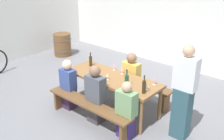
{
  "coord_description": "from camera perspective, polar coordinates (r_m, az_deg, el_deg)",
  "views": [
    {
      "loc": [
        3.16,
        -3.65,
        2.92
      ],
      "look_at": [
        0.0,
        0.0,
        0.9
      ],
      "focal_mm": 42.22,
      "sensor_mm": 36.0,
      "label": 1
    }
  ],
  "objects": [
    {
      "name": "ground_plane",
      "position": [
        5.64,
        0.0,
        -8.47
      ],
      "size": [
        24.0,
        24.0,
        0.0
      ],
      "primitive_type": "plane",
      "color": "slate"
    },
    {
      "name": "back_wall",
      "position": [
        7.59,
        16.02,
        11.84
      ],
      "size": [
        14.0,
        0.2,
        3.2
      ],
      "primitive_type": "cube",
      "color": "silver",
      "rests_on": "ground"
    },
    {
      "name": "tasting_table",
      "position": [
        5.32,
        0.0,
        -2.29
      ],
      "size": [
        2.06,
        0.76,
        0.75
      ],
      "color": "olive",
      "rests_on": "ground"
    },
    {
      "name": "bench_near",
      "position": [
        5.04,
        -5.13,
        -8.0
      ],
      "size": [
        1.96,
        0.3,
        0.45
      ],
      "color": "brown",
      "rests_on": "ground"
    },
    {
      "name": "bench_far",
      "position": [
        5.94,
        4.31,
        -2.94
      ],
      "size": [
        1.96,
        0.3,
        0.45
      ],
      "color": "brown",
      "rests_on": "ground"
    },
    {
      "name": "wine_bottle_0",
      "position": [
        4.85,
        3.2,
        -2.29
      ],
      "size": [
        0.08,
        0.08,
        0.34
      ],
      "color": "#234C2D",
      "rests_on": "tasting_table"
    },
    {
      "name": "wine_bottle_1",
      "position": [
        4.64,
        6.94,
        -3.58
      ],
      "size": [
        0.07,
        0.07,
        0.34
      ],
      "color": "#332814",
      "rests_on": "tasting_table"
    },
    {
      "name": "wine_bottle_2",
      "position": [
        5.82,
        -4.65,
        1.99
      ],
      "size": [
        0.07,
        0.07,
        0.31
      ],
      "color": "#332814",
      "rests_on": "tasting_table"
    },
    {
      "name": "wine_glass_0",
      "position": [
        5.12,
        -1.03,
        -1.1
      ],
      "size": [
        0.06,
        0.06,
        0.15
      ],
      "color": "silver",
      "rests_on": "tasting_table"
    },
    {
      "name": "wine_glass_1",
      "position": [
        4.97,
        9.19,
        -1.79
      ],
      "size": [
        0.07,
        0.07,
        0.19
      ],
      "color": "silver",
      "rests_on": "tasting_table"
    },
    {
      "name": "wine_glass_2",
      "position": [
        5.58,
        0.51,
        0.96
      ],
      "size": [
        0.06,
        0.06,
        0.15
      ],
      "color": "silver",
      "rests_on": "tasting_table"
    },
    {
      "name": "wine_glass_3",
      "position": [
        5.39,
        2.24,
        0.2
      ],
      "size": [
        0.07,
        0.07,
        0.15
      ],
      "color": "silver",
      "rests_on": "tasting_table"
    },
    {
      "name": "wine_glass_4",
      "position": [
        4.76,
        7.63,
        -3.25
      ],
      "size": [
        0.07,
        0.07,
        0.14
      ],
      "color": "silver",
      "rests_on": "tasting_table"
    },
    {
      "name": "seated_guest_near_0",
      "position": [
        5.54,
        -9.41,
        -3.29
      ],
      "size": [
        0.33,
        0.24,
        1.08
      ],
      "rotation": [
        0.0,
        0.0,
        1.57
      ],
      "color": "#3E2741",
      "rests_on": "ground"
    },
    {
      "name": "seated_guest_near_1",
      "position": [
        5.0,
        -3.59,
        -5.51
      ],
      "size": [
        0.39,
        0.24,
        1.17
      ],
      "rotation": [
        0.0,
        0.0,
        1.57
      ],
      "color": "#413A3A",
      "rests_on": "ground"
    },
    {
      "name": "seated_guest_near_2",
      "position": [
        4.6,
        3.11,
        -8.98
      ],
      "size": [
        0.36,
        0.24,
        1.07
      ],
      "rotation": [
        0.0,
        0.0,
        1.57
      ],
      "color": "navy",
      "rests_on": "ground"
    },
    {
      "name": "seated_guest_far_0",
      "position": [
        5.71,
        4.13,
        -1.95
      ],
      "size": [
        0.39,
        0.24,
        1.14
      ],
      "rotation": [
        0.0,
        0.0,
        -1.57
      ],
      "color": "#4F5236",
      "rests_on": "ground"
    },
    {
      "name": "standing_host",
      "position": [
        4.6,
        15.23,
        -5.25
      ],
      "size": [
        0.38,
        0.24,
        1.7
      ],
      "rotation": [
        0.0,
        0.0,
        3.14
      ],
      "color": "#2E515B",
      "rests_on": "ground"
    },
    {
      "name": "wine_barrel",
      "position": [
        8.8,
        -10.69,
        5.43
      ],
      "size": [
        0.59,
        0.59,
        0.73
      ],
      "color": "brown",
      "rests_on": "ground"
    }
  ]
}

